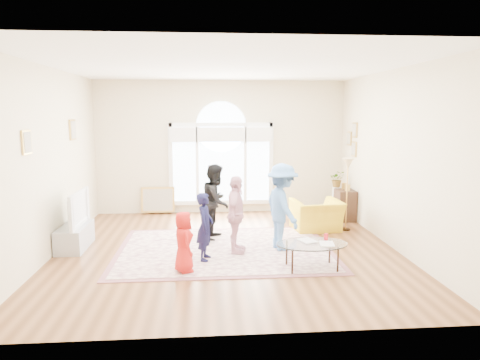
{
  "coord_description": "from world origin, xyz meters",
  "views": [
    {
      "loc": [
        -0.35,
        -7.38,
        2.42
      ],
      "look_at": [
        0.25,
        0.3,
        1.22
      ],
      "focal_mm": 32.0,
      "sensor_mm": 36.0,
      "label": 1
    }
  ],
  "objects": [
    {
      "name": "area_rug",
      "position": [
        -0.05,
        -0.01,
        0.01
      ],
      "size": [
        3.6,
        2.6,
        0.02
      ],
      "primitive_type": "cube",
      "color": "beige",
      "rests_on": "ground"
    },
    {
      "name": "tv_console",
      "position": [
        -2.75,
        0.3,
        0.21
      ],
      "size": [
        0.45,
        1.0,
        0.42
      ],
      "primitive_type": "cube",
      "color": "#9A9CA2",
      "rests_on": "ground"
    },
    {
      "name": "side_cabinet",
      "position": [
        2.78,
        1.94,
        0.35
      ],
      "size": [
        0.4,
        0.5,
        0.7
      ],
      "primitive_type": "cube",
      "color": "black",
      "rests_on": "ground"
    },
    {
      "name": "leaning_picture",
      "position": [
        -1.55,
        2.9,
        0.0
      ],
      "size": [
        0.8,
        0.14,
        0.62
      ],
      "primitive_type": "cube",
      "rotation": [
        -0.14,
        0.0,
        0.0
      ],
      "color": "tan",
      "rests_on": "ground"
    },
    {
      "name": "coffee_table",
      "position": [
        1.27,
        -1.08,
        0.4
      ],
      "size": [
        1.13,
        0.74,
        0.54
      ],
      "rotation": [
        0.0,
        0.0,
        0.03
      ],
      "color": "silver",
      "rests_on": "ground"
    },
    {
      "name": "child_pink",
      "position": [
        0.14,
        -0.22,
        0.69
      ],
      "size": [
        0.48,
        0.84,
        1.35
      ],
      "primitive_type": "imported",
      "rotation": [
        0.0,
        0.0,
        1.37
      ],
      "color": "#EAABBC",
      "rests_on": "area_rug"
    },
    {
      "name": "television",
      "position": [
        -2.74,
        0.3,
        0.73
      ],
      "size": [
        0.17,
        1.09,
        0.62
      ],
      "color": "black",
      "rests_on": "tv_console"
    },
    {
      "name": "child_navy",
      "position": [
        -0.39,
        -0.54,
        0.58
      ],
      "size": [
        0.34,
        0.45,
        1.12
      ],
      "primitive_type": "imported",
      "rotation": [
        0.0,
        0.0,
        1.4
      ],
      "color": "#121234",
      "rests_on": "area_rug"
    },
    {
      "name": "room_shell",
      "position": [
        0.01,
        2.83,
        1.57
      ],
      "size": [
        6.0,
        6.0,
        6.0
      ],
      "color": "beige",
      "rests_on": "ground"
    },
    {
      "name": "child_red",
      "position": [
        -0.72,
        -1.06,
        0.49
      ],
      "size": [
        0.43,
        0.53,
        0.94
      ],
      "primitive_type": "imported",
      "rotation": [
        0.0,
        0.0,
        1.9
      ],
      "color": "red",
      "rests_on": "area_rug"
    },
    {
      "name": "floor_lamp",
      "position": [
        2.54,
        1.14,
        1.28
      ],
      "size": [
        0.31,
        0.31,
        1.51
      ],
      "color": "black",
      "rests_on": "ground"
    },
    {
      "name": "potted_plant",
      "position": [
        2.7,
        2.33,
        0.9
      ],
      "size": [
        0.39,
        0.36,
        0.39
      ],
      "primitive_type": "imported",
      "rotation": [
        0.0,
        0.0,
        -0.16
      ],
      "color": "#33722D",
      "rests_on": "plant_pedestal"
    },
    {
      "name": "child_black",
      "position": [
        -0.18,
        0.69,
        0.74
      ],
      "size": [
        0.74,
        0.84,
        1.44
      ],
      "primitive_type": "imported",
      "rotation": [
        0.0,
        0.0,
        1.24
      ],
      "color": "black",
      "rests_on": "area_rug"
    },
    {
      "name": "armchair",
      "position": [
        1.92,
        1.16,
        0.32
      ],
      "size": [
        1.05,
        0.95,
        0.63
      ],
      "primitive_type": "imported",
      "rotation": [
        0.0,
        0.0,
        3.24
      ],
      "color": "gold",
      "rests_on": "ground"
    },
    {
      "name": "rug_border",
      "position": [
        -0.05,
        -0.01,
        0.01
      ],
      "size": [
        3.8,
        2.8,
        0.01
      ],
      "primitive_type": "cube",
      "color": "#864F55",
      "rests_on": "ground"
    },
    {
      "name": "plant_pedestal",
      "position": [
        2.7,
        2.33,
        0.35
      ],
      "size": [
        0.2,
        0.2,
        0.7
      ],
      "primitive_type": "cylinder",
      "color": "white",
      "rests_on": "ground"
    },
    {
      "name": "ground",
      "position": [
        0.0,
        0.0,
        0.0
      ],
      "size": [
        6.0,
        6.0,
        0.0
      ],
      "primitive_type": "plane",
      "color": "#543118",
      "rests_on": "ground"
    },
    {
      "name": "child_blue",
      "position": [
        0.97,
        -0.09,
        0.79
      ],
      "size": [
        0.8,
        1.1,
        1.54
      ],
      "primitive_type": "imported",
      "rotation": [
        0.0,
        0.0,
        1.82
      ],
      "color": "#4E80C1",
      "rests_on": "area_rug"
    }
  ]
}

